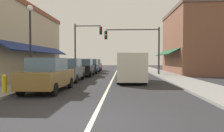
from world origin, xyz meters
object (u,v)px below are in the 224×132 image
van_in_lane (130,67)px  parked_car_far_left (91,66)px  parked_car_nearest_left (48,75)px  parked_car_second_left (70,70)px  street_lamp_left_near (30,32)px  parked_car_third_left (84,68)px  fire_hydrant (4,83)px  traffic_signal_mast_arm (139,42)px  parked_car_distant_left (95,65)px  traffic_signal_left_corner (84,41)px

van_in_lane → parked_car_far_left: bearing=113.4°
parked_car_nearest_left → parked_car_second_left: same height
van_in_lane → parked_car_second_left: bearing=175.5°
parked_car_second_left → street_lamp_left_near: street_lamp_left_near is taller
parked_car_third_left → parked_car_nearest_left: bearing=-91.8°
parked_car_second_left → parked_car_far_left: 9.68m
parked_car_nearest_left → parked_car_far_left: (0.02, 14.88, 0.00)m
parked_car_far_left → fire_hydrant: size_ratio=4.72×
parked_car_nearest_left → street_lamp_left_near: (-2.01, 2.33, 2.55)m
parked_car_third_left → traffic_signal_mast_arm: bearing=15.1°
parked_car_nearest_left → parked_car_far_left: same height
parked_car_third_left → parked_car_distant_left: bearing=89.4°
traffic_signal_mast_arm → fire_hydrant: traffic_signal_mast_arm is taller
fire_hydrant → traffic_signal_left_corner: bearing=86.1°
parked_car_nearest_left → street_lamp_left_near: 4.00m
street_lamp_left_near → parked_car_distant_left: bearing=84.1°
van_in_lane → traffic_signal_left_corner: traffic_signal_left_corner is taller
parked_car_third_left → parked_car_far_left: 4.80m
parked_car_nearest_left → van_in_lane: bearing=48.2°
parked_car_third_left → street_lamp_left_near: street_lamp_left_near is taller
fire_hydrant → parked_car_nearest_left: bearing=33.6°
traffic_signal_mast_arm → parked_car_nearest_left: bearing=-115.7°
parked_car_far_left → parked_car_distant_left: 5.27m
parked_car_nearest_left → parked_car_second_left: size_ratio=1.00×
street_lamp_left_near → parked_car_nearest_left: bearing=-49.2°
parked_car_third_left → parked_car_distant_left: same height
parked_car_nearest_left → parked_car_distant_left: size_ratio=0.99×
parked_car_distant_left → van_in_lane: 15.96m
parked_car_distant_left → van_in_lane: van_in_lane is taller
parked_car_third_left → fire_hydrant: 11.34m
parked_car_third_left → fire_hydrant: size_ratio=4.77×
street_lamp_left_near → van_in_lane: bearing=21.4°
van_in_lane → fire_hydrant: (-6.20, -6.02, -0.60)m
traffic_signal_left_corner → parked_car_distant_left: bearing=85.5°
parked_car_nearest_left → traffic_signal_mast_arm: bearing=65.1°
traffic_signal_left_corner → street_lamp_left_near: 11.38m
parked_car_distant_left → fire_hydrant: parked_car_distant_left is taller
street_lamp_left_near → fire_hydrant: 4.51m
parked_car_distant_left → van_in_lane: bearing=-74.6°
van_in_lane → street_lamp_left_near: bearing=-159.3°
parked_car_nearest_left → parked_car_second_left: (-0.22, 5.20, 0.00)m
van_in_lane → parked_car_distant_left: bearing=106.3°
traffic_signal_mast_arm → parked_car_third_left: bearing=-163.2°
traffic_signal_mast_arm → fire_hydrant: 15.18m
parked_car_second_left → fire_hydrant: parked_car_second_left is taller
parked_car_nearest_left → street_lamp_left_near: bearing=131.6°
parked_car_distant_left → parked_car_far_left: bearing=-89.5°
traffic_signal_mast_arm → traffic_signal_left_corner: traffic_signal_left_corner is taller
street_lamp_left_near → parked_car_second_left: bearing=58.0°
van_in_lane → traffic_signal_left_corner: (-5.18, 8.74, 2.78)m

